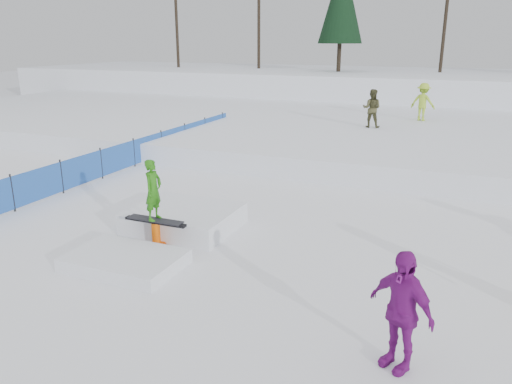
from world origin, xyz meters
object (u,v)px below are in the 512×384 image
at_px(walker_olive, 372,108).
at_px(jib_rail_feature, 169,226).
at_px(walker_ygreen, 423,102).
at_px(safety_fence, 134,152).
at_px(spectator_purple, 401,310).

xyz_separation_m(walker_olive, jib_rail_feature, (-2.41, -13.47, -1.37)).
bearing_deg(walker_ygreen, walker_olive, 71.08).
distance_m(walker_olive, jib_rail_feature, 13.75).
xyz_separation_m(walker_olive, walker_ygreen, (1.98, 2.98, 0.05)).
distance_m(safety_fence, walker_olive, 10.90).
relative_size(safety_fence, spectator_purple, 8.50).
bearing_deg(jib_rail_feature, spectator_purple, -27.24).
bearing_deg(walker_olive, walker_ygreen, -125.10).
relative_size(safety_fence, walker_olive, 9.20).
bearing_deg(spectator_purple, jib_rail_feature, -176.04).
bearing_deg(safety_fence, spectator_purple, -38.36).
bearing_deg(spectator_purple, walker_ygreen, 125.49).
bearing_deg(walker_olive, safety_fence, 44.25).
xyz_separation_m(safety_fence, walker_olive, (7.56, 7.77, 1.12)).
bearing_deg(safety_fence, walker_olive, 45.79).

